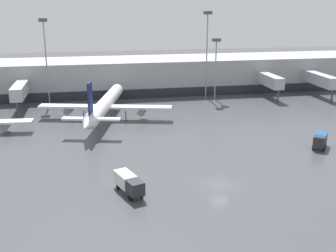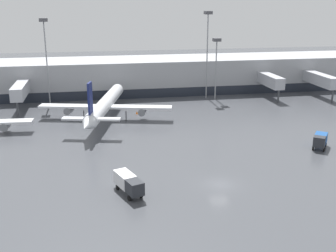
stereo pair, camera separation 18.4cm
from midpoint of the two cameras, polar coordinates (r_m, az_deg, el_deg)
ground_plane at (r=58.35m, az=7.08°, el=-7.84°), size 320.00×320.00×0.00m
terminal_building at (r=115.20m, az=-2.03°, el=6.89°), size 160.00×29.79×9.00m
parked_jet_2 at (r=88.57m, az=-8.47°, el=2.90°), size 27.62×34.97×10.21m
service_truck_0 at (r=54.95m, az=-5.29°, el=-7.62°), size 3.66×6.07×2.46m
service_truck_1 at (r=75.54m, az=19.99°, el=-1.76°), size 4.01×4.49×2.41m
traffic_cone_2 at (r=92.95m, az=-4.18°, el=1.82°), size 0.51×0.51×0.62m
apron_light_mast_0 at (r=106.63m, az=5.45°, el=12.62°), size 1.80×1.80×21.55m
apron_light_mast_2 at (r=102.95m, az=-16.30°, el=11.38°), size 1.80×1.80×20.17m
apron_light_mast_3 at (r=105.61m, az=6.64°, el=10.16°), size 1.80×1.80×15.22m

